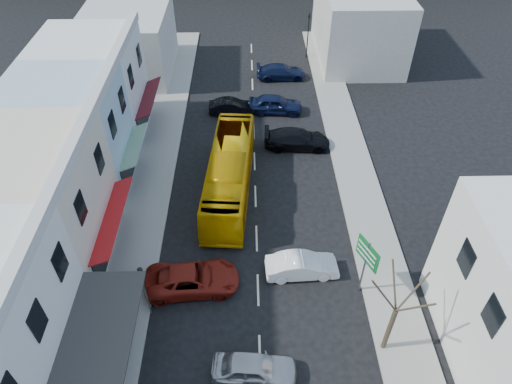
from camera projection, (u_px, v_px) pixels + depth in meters
The scene contains 18 objects.
ground at pixel (258, 290), 26.33m from camera, with size 120.00×120.00×0.00m, color black.
sidewalk_left at pixel (153, 178), 33.58m from camera, with size 3.00×52.00×0.15m, color gray.
sidewalk_right at pixel (356, 176), 33.80m from camera, with size 3.00×52.00×0.15m, color gray.
shopfront_row at pixel (47, 184), 27.17m from camera, with size 8.25×30.00×8.00m.
distant_block_left at pixel (128, 42), 44.16m from camera, with size 8.00×10.00×6.00m, color #B7B2A8.
distant_block_right at pixel (359, 23), 46.38m from camera, with size 8.00×12.00×7.00m, color #B7B2A8.
bus at pixel (230, 173), 31.70m from camera, with size 2.50×11.60×3.10m, color #D89E05.
car_silver at pixel (254, 368), 22.08m from camera, with size 1.80×4.40×1.40m, color #B6B6BB.
car_white at pixel (302, 266), 26.74m from camera, with size 1.80×4.40×1.40m, color white.
car_red at pixel (192, 279), 26.01m from camera, with size 1.90×4.60×1.40m, color maroon.
car_black_near at pixel (297, 139), 36.15m from camera, with size 1.84×4.50×1.40m, color black.
car_navy_mid at pixel (275, 105), 39.98m from camera, with size 1.80×4.40×1.40m, color black.
car_black_far at pixel (231, 106), 39.86m from camera, with size 1.80×4.40×1.40m, color black.
car_navy_far at pixel (281, 72), 44.55m from camera, with size 1.84×4.50×1.40m, color black.
pedestrian_left at pixel (143, 277), 25.75m from camera, with size 0.60×0.40×1.70m, color black.
direction_sign at pixel (364, 268), 24.93m from camera, with size 0.92×1.76×4.08m, color #0C5F25, non-canonical shape.
street_tree at pixel (396, 311), 21.37m from camera, with size 2.51×2.51×6.76m, color #382C21, non-canonical shape.
traffic_signal at pixel (308, 36), 46.89m from camera, with size 0.77×1.04×4.68m, color black, non-canonical shape.
Camera 1 is at (-0.42, -15.73, 21.85)m, focal length 32.00 mm.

